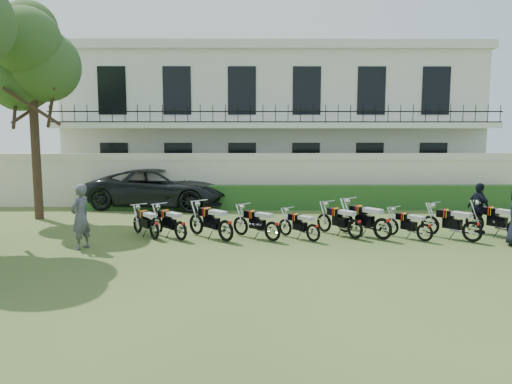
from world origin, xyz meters
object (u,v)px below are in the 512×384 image
(motorcycle_1, at_px, (181,226))
(inspector, at_px, (80,217))
(motorcycle_5, at_px, (355,224))
(motorcycle_8, at_px, (473,226))
(motorcycle_2, at_px, (226,225))
(motorcycle_4, at_px, (313,228))
(officer_5, at_px, (479,208))
(tree_west_near, at_px, (32,58))
(motorcycle_7, at_px, (425,228))
(suv, at_px, (160,188))
(motorcycle_6, at_px, (383,223))
(motorcycle_0, at_px, (154,226))
(motorcycle_3, at_px, (273,226))

(motorcycle_1, distance_m, inspector, 2.84)
(motorcycle_5, height_order, motorcycle_8, motorcycle_8)
(motorcycle_2, bearing_deg, inspector, 146.15)
(motorcycle_1, relative_size, motorcycle_4, 1.09)
(inspector, distance_m, officer_5, 12.26)
(motorcycle_8, bearing_deg, tree_west_near, 122.09)
(motorcycle_7, height_order, suv, suv)
(motorcycle_2, xyz_separation_m, motorcycle_7, (5.91, 0.00, -0.09))
(motorcycle_4, xyz_separation_m, suv, (-5.79, 6.74, 0.41))
(motorcycle_6, bearing_deg, inspector, 146.41)
(motorcycle_2, height_order, motorcycle_5, motorcycle_2)
(motorcycle_7, bearing_deg, suv, 102.99)
(motorcycle_4, height_order, suv, suv)
(tree_west_near, relative_size, motorcycle_1, 5.62)
(motorcycle_0, xyz_separation_m, motorcycle_5, (6.09, 0.01, 0.04))
(motorcycle_2, distance_m, suv, 7.47)
(motorcycle_2, relative_size, motorcycle_5, 0.98)
(motorcycle_2, xyz_separation_m, suv, (-3.20, 6.74, 0.31))
(motorcycle_3, xyz_separation_m, officer_5, (6.69, 1.24, 0.34))
(motorcycle_3, relative_size, motorcycle_4, 1.14)
(motorcycle_4, relative_size, motorcycle_6, 0.77)
(tree_west_near, height_order, motorcycle_8, tree_west_near)
(motorcycle_1, xyz_separation_m, motorcycle_4, (3.95, -0.17, -0.04))
(motorcycle_2, relative_size, motorcycle_6, 0.91)
(motorcycle_2, distance_m, motorcycle_5, 3.92)
(inspector, bearing_deg, motorcycle_0, 142.57)
(officer_5, bearing_deg, motorcycle_8, 134.23)
(motorcycle_2, xyz_separation_m, motorcycle_6, (4.70, 0.20, 0.01))
(motorcycle_1, distance_m, motorcycle_4, 3.96)
(motorcycle_5, bearing_deg, officer_5, -24.84)
(motorcycle_1, distance_m, motorcycle_5, 5.27)
(motorcycle_3, relative_size, officer_5, 0.91)
(motorcycle_6, height_order, motorcycle_7, motorcycle_6)
(inspector, bearing_deg, officer_5, 121.16)
(tree_west_near, xyz_separation_m, motorcycle_2, (7.16, -3.96, -5.37))
(motorcycle_4, distance_m, motorcycle_7, 3.32)
(motorcycle_1, xyz_separation_m, inspector, (-2.65, -0.93, 0.45))
(motorcycle_0, xyz_separation_m, motorcycle_8, (9.46, -0.43, 0.05))
(officer_5, bearing_deg, suv, 48.27)
(motorcycle_1, bearing_deg, suv, 61.89)
(tree_west_near, xyz_separation_m, motorcycle_5, (11.07, -3.61, -5.41))
(inspector, height_order, officer_5, inspector)
(motorcycle_2, distance_m, motorcycle_8, 7.28)
(tree_west_near, distance_m, motorcycle_4, 11.86)
(motorcycle_4, bearing_deg, motorcycle_1, 134.89)
(motorcycle_6, height_order, motorcycle_8, motorcycle_6)
(motorcycle_0, height_order, motorcycle_8, motorcycle_8)
(motorcycle_6, relative_size, inspector, 0.92)
(motorcycle_0, relative_size, inspector, 0.79)
(motorcycle_1, height_order, officer_5, officer_5)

